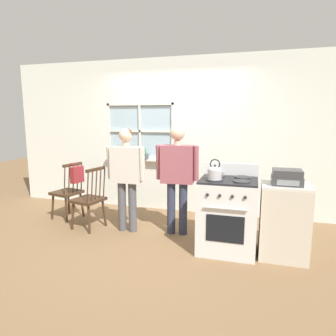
{
  "coord_description": "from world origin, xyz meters",
  "views": [
    {
      "loc": [
        1.34,
        -3.74,
        1.67
      ],
      "look_at": [
        0.23,
        0.09,
        1.0
      ],
      "focal_mm": 32.0,
      "sensor_mm": 36.0,
      "label": 1
    }
  ],
  "objects_px": {
    "stereo": "(287,177)",
    "chair_by_window": "(68,193)",
    "chair_near_wall": "(89,200)",
    "handbag": "(77,174)",
    "kettle": "(215,172)",
    "side_counter": "(284,221)",
    "potted_plant": "(145,156)",
    "person_elderly_left": "(127,170)",
    "person_teen_center": "(177,169)",
    "stove": "(228,214)"
  },
  "relations": [
    {
      "from": "chair_by_window",
      "to": "stove",
      "type": "distance_m",
      "value": 2.72
    },
    {
      "from": "chair_near_wall",
      "to": "kettle",
      "type": "distance_m",
      "value": 2.04
    },
    {
      "from": "kettle",
      "to": "potted_plant",
      "type": "distance_m",
      "value": 2.1
    },
    {
      "from": "stereo",
      "to": "side_counter",
      "type": "bearing_deg",
      "value": 90.0
    },
    {
      "from": "chair_by_window",
      "to": "side_counter",
      "type": "height_order",
      "value": "chair_by_window"
    },
    {
      "from": "chair_by_window",
      "to": "kettle",
      "type": "relative_size",
      "value": 3.84
    },
    {
      "from": "side_counter",
      "to": "stereo",
      "type": "distance_m",
      "value": 0.54
    },
    {
      "from": "person_elderly_left",
      "to": "stereo",
      "type": "bearing_deg",
      "value": -7.09
    },
    {
      "from": "kettle",
      "to": "stereo",
      "type": "height_order",
      "value": "kettle"
    },
    {
      "from": "kettle",
      "to": "side_counter",
      "type": "relative_size",
      "value": 0.27
    },
    {
      "from": "kettle",
      "to": "side_counter",
      "type": "xyz_separation_m",
      "value": [
        0.82,
        0.13,
        -0.57
      ]
    },
    {
      "from": "chair_near_wall",
      "to": "person_teen_center",
      "type": "distance_m",
      "value": 1.44
    },
    {
      "from": "chair_by_window",
      "to": "chair_near_wall",
      "type": "xyz_separation_m",
      "value": [
        0.58,
        -0.3,
        0.0
      ]
    },
    {
      "from": "potted_plant",
      "to": "handbag",
      "type": "height_order",
      "value": "potted_plant"
    },
    {
      "from": "person_teen_center",
      "to": "stereo",
      "type": "xyz_separation_m",
      "value": [
        1.41,
        -0.37,
        0.03
      ]
    },
    {
      "from": "handbag",
      "to": "side_counter",
      "type": "distance_m",
      "value": 3.15
    },
    {
      "from": "stereo",
      "to": "chair_by_window",
      "type": "bearing_deg",
      "value": 171.23
    },
    {
      "from": "person_teen_center",
      "to": "handbag",
      "type": "xyz_separation_m",
      "value": [
        -1.69,
        0.09,
        -0.18
      ]
    },
    {
      "from": "handbag",
      "to": "chair_near_wall",
      "type": "bearing_deg",
      "value": -34.89
    },
    {
      "from": "handbag",
      "to": "stereo",
      "type": "relative_size",
      "value": 0.9
    },
    {
      "from": "stove",
      "to": "side_counter",
      "type": "bearing_deg",
      "value": 0.03
    },
    {
      "from": "side_counter",
      "to": "stereo",
      "type": "bearing_deg",
      "value": -90.0
    },
    {
      "from": "kettle",
      "to": "potted_plant",
      "type": "relative_size",
      "value": 1.12
    },
    {
      "from": "stereo",
      "to": "kettle",
      "type": "bearing_deg",
      "value": -172.32
    },
    {
      "from": "person_elderly_left",
      "to": "stove",
      "type": "bearing_deg",
      "value": -9.49
    },
    {
      "from": "person_elderly_left",
      "to": "potted_plant",
      "type": "relative_size",
      "value": 6.9
    },
    {
      "from": "stove",
      "to": "stereo",
      "type": "relative_size",
      "value": 3.19
    },
    {
      "from": "chair_by_window",
      "to": "handbag",
      "type": "distance_m",
      "value": 0.41
    },
    {
      "from": "chair_by_window",
      "to": "kettle",
      "type": "bearing_deg",
      "value": 89.18
    },
    {
      "from": "person_teen_center",
      "to": "person_elderly_left",
      "type": "bearing_deg",
      "value": -176.55
    },
    {
      "from": "potted_plant",
      "to": "side_counter",
      "type": "relative_size",
      "value": 0.25
    },
    {
      "from": "person_teen_center",
      "to": "stereo",
      "type": "bearing_deg",
      "value": -18.38
    },
    {
      "from": "potted_plant",
      "to": "chair_near_wall",
      "type": "bearing_deg",
      "value": -111.44
    },
    {
      "from": "stereo",
      "to": "handbag",
      "type": "bearing_deg",
      "value": 171.56
    },
    {
      "from": "person_elderly_left",
      "to": "potted_plant",
      "type": "bearing_deg",
      "value": 97.21
    },
    {
      "from": "stove",
      "to": "handbag",
      "type": "distance_m",
      "value": 2.5
    },
    {
      "from": "potted_plant",
      "to": "stereo",
      "type": "bearing_deg",
      "value": -31.21
    },
    {
      "from": "person_elderly_left",
      "to": "potted_plant",
      "type": "height_order",
      "value": "person_elderly_left"
    },
    {
      "from": "potted_plant",
      "to": "stereo",
      "type": "xyz_separation_m",
      "value": [
        2.29,
        -1.39,
        -0.0
      ]
    },
    {
      "from": "person_elderly_left",
      "to": "chair_near_wall",
      "type": "bearing_deg",
      "value": -174.32
    },
    {
      "from": "handbag",
      "to": "stereo",
      "type": "xyz_separation_m",
      "value": [
        3.11,
        -0.46,
        0.21
      ]
    },
    {
      "from": "chair_by_window",
      "to": "stove",
      "type": "relative_size",
      "value": 0.87
    },
    {
      "from": "chair_by_window",
      "to": "side_counter",
      "type": "distance_m",
      "value": 3.37
    },
    {
      "from": "person_elderly_left",
      "to": "person_teen_center",
      "type": "xyz_separation_m",
      "value": [
        0.74,
        0.09,
        0.04
      ]
    },
    {
      "from": "stove",
      "to": "handbag",
      "type": "height_order",
      "value": "stove"
    },
    {
      "from": "kettle",
      "to": "potted_plant",
      "type": "bearing_deg",
      "value": 134.37
    },
    {
      "from": "kettle",
      "to": "stereo",
      "type": "xyz_separation_m",
      "value": [
        0.82,
        0.11,
        -0.04
      ]
    },
    {
      "from": "handbag",
      "to": "chair_by_window",
      "type": "bearing_deg",
      "value": 166.83
    },
    {
      "from": "stereo",
      "to": "chair_near_wall",
      "type": "bearing_deg",
      "value": 175.57
    },
    {
      "from": "potted_plant",
      "to": "handbag",
      "type": "xyz_separation_m",
      "value": [
        -0.82,
        -0.93,
        -0.21
      ]
    }
  ]
}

